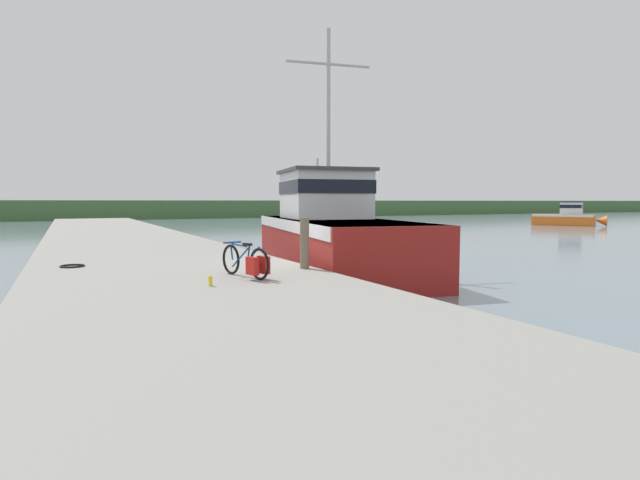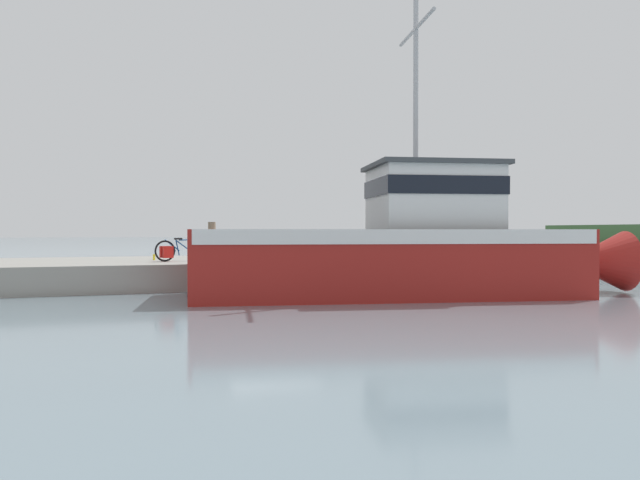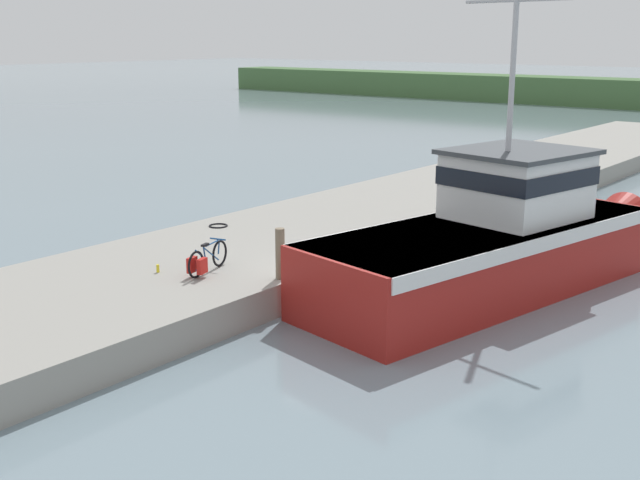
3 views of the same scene
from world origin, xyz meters
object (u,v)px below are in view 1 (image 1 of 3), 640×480
fishing_boat_main (330,231)px  water_bottle_on_curb (210,281)px  boat_white_moored (567,217)px  boat_blue_far (318,228)px  bicycle_touring (249,262)px  mooring_post (305,243)px

fishing_boat_main → water_bottle_on_curb: (-5.93, -6.22, -0.46)m
fishing_boat_main → boat_white_moored: size_ratio=1.90×
fishing_boat_main → boat_blue_far: bearing=76.1°
fishing_boat_main → boat_white_moored: (36.44, 17.69, -0.45)m
boat_white_moored → bicycle_touring: bearing=0.1°
fishing_boat_main → mooring_post: size_ratio=10.11×
boat_blue_far → water_bottle_on_curb: 21.06m
mooring_post → boat_blue_far: bearing=62.2°
fishing_boat_main → boat_blue_far: (5.35, 11.56, -0.58)m
fishing_boat_main → bicycle_touring: bearing=-120.5°
boat_white_moored → water_bottle_on_curb: (-42.38, -23.92, -0.01)m
fishing_boat_main → boat_blue_far: fishing_boat_main is taller
fishing_boat_main → mooring_post: 5.76m
boat_white_moored → mooring_post: bearing=0.2°
boat_blue_far → bicycle_touring: bearing=-119.4°
mooring_post → water_bottle_on_curb: mooring_post is taller
boat_white_moored → mooring_post: (-39.69, -22.45, 0.51)m
boat_blue_far → mooring_post: 18.45m
fishing_boat_main → bicycle_touring: 7.47m
boat_blue_far → water_bottle_on_curb: (-11.28, -17.78, 0.12)m
fishing_boat_main → water_bottle_on_curb: bearing=-122.7°
boat_blue_far → boat_white_moored: bearing=12.7°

